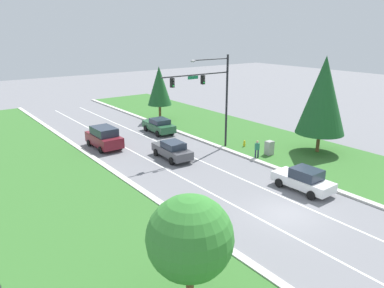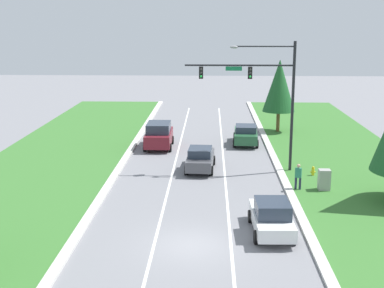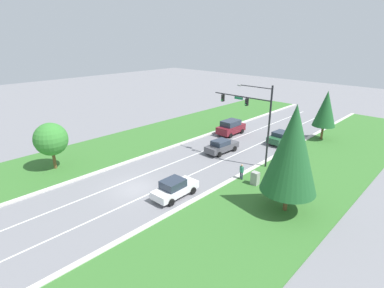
# 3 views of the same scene
# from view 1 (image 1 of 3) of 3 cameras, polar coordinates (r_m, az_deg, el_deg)

# --- Properties ---
(ground_plane) EXTENTS (160.00, 160.00, 0.00)m
(ground_plane) POSITION_cam_1_polar(r_m,az_deg,el_deg) (24.78, 14.04, -10.26)
(ground_plane) COLOR slate
(curb_strip_right) EXTENTS (0.50, 90.00, 0.15)m
(curb_strip_right) POSITION_cam_1_polar(r_m,az_deg,el_deg) (29.01, 21.27, -6.64)
(curb_strip_right) COLOR beige
(curb_strip_right) RESTS_ON ground_plane
(curb_strip_left) EXTENTS (0.50, 90.00, 0.15)m
(curb_strip_left) POSITION_cam_1_polar(r_m,az_deg,el_deg) (21.14, 3.86, -14.61)
(curb_strip_left) COLOR beige
(curb_strip_left) RESTS_ON ground_plane
(grass_verge_right) EXTENTS (10.00, 90.00, 0.08)m
(grass_verge_right) POSITION_cam_1_polar(r_m,az_deg,el_deg) (33.35, 26.17, -4.24)
(grass_verge_right) COLOR #38702D
(grass_verge_right) RESTS_ON ground_plane
(grass_verge_left) EXTENTS (10.00, 90.00, 0.08)m
(grass_verge_left) POSITION_cam_1_polar(r_m,az_deg,el_deg) (18.75, -9.25, -19.59)
(grass_verge_left) COLOR #38702D
(grass_verge_left) RESTS_ON ground_plane
(lane_stripe_inner_left) EXTENTS (0.14, 81.00, 0.01)m
(lane_stripe_inner_left) POSITION_cam_1_polar(r_m,az_deg,el_deg) (23.54, 11.17, -11.58)
(lane_stripe_inner_left) COLOR white
(lane_stripe_inner_left) RESTS_ON ground_plane
(lane_stripe_inner_right) EXTENTS (0.14, 81.00, 0.01)m
(lane_stripe_inner_right) POSITION_cam_1_polar(r_m,az_deg,el_deg) (26.08, 16.61, -9.04)
(lane_stripe_inner_right) COLOR white
(lane_stripe_inner_right) RESTS_ON ground_plane
(traffic_signal_mast) EXTENTS (7.43, 0.41, 8.94)m
(traffic_signal_mast) POSITION_cam_1_polar(r_m,az_deg,el_deg) (34.75, 2.90, 8.30)
(traffic_signal_mast) COLOR black
(traffic_signal_mast) RESTS_ON ground_plane
(forest_sedan) EXTENTS (2.29, 4.67, 1.65)m
(forest_sedan) POSITION_cam_1_polar(r_m,az_deg,el_deg) (42.10, -5.06, 2.83)
(forest_sedan) COLOR #235633
(forest_sedan) RESTS_ON ground_plane
(graphite_sedan) EXTENTS (2.14, 4.66, 1.62)m
(graphite_sedan) POSITION_cam_1_polar(r_m,az_deg,el_deg) (33.54, -3.03, -0.90)
(graphite_sedan) COLOR #4C4C51
(graphite_sedan) RESTS_ON ground_plane
(burgundy_suv) EXTENTS (2.29, 4.62, 2.10)m
(burgundy_suv) POSITION_cam_1_polar(r_m,az_deg,el_deg) (37.49, -13.25, 1.00)
(burgundy_suv) COLOR maroon
(burgundy_suv) RESTS_ON ground_plane
(white_sedan) EXTENTS (2.08, 4.51, 1.71)m
(white_sedan) POSITION_cam_1_polar(r_m,az_deg,el_deg) (28.13, 16.66, -5.21)
(white_sedan) COLOR white
(white_sedan) RESTS_ON ground_plane
(utility_cabinet) EXTENTS (0.70, 0.60, 1.35)m
(utility_cabinet) POSITION_cam_1_polar(r_m,az_deg,el_deg) (35.16, 11.69, -0.64)
(utility_cabinet) COLOR #9E9E99
(utility_cabinet) RESTS_ON ground_plane
(pedestrian) EXTENTS (0.43, 0.34, 1.69)m
(pedestrian) POSITION_cam_1_polar(r_m,az_deg,el_deg) (33.97, 9.89, -0.70)
(pedestrian) COLOR #232842
(pedestrian) RESTS_ON ground_plane
(fire_hydrant) EXTENTS (0.34, 0.20, 0.70)m
(fire_hydrant) POSITION_cam_1_polar(r_m,az_deg,el_deg) (37.27, 7.98, 0.03)
(fire_hydrant) COLOR gold
(fire_hydrant) RESTS_ON ground_plane
(conifer_near_right_tree) EXTENTS (4.43, 4.43, 8.99)m
(conifer_near_right_tree) POSITION_cam_1_polar(r_m,az_deg,el_deg) (36.10, 19.33, 7.01)
(conifer_near_right_tree) COLOR brown
(conifer_near_right_tree) RESTS_ON ground_plane
(oak_near_left_tree) EXTENTS (3.48, 3.48, 5.15)m
(oak_near_left_tree) POSITION_cam_1_polar(r_m,az_deg,el_deg) (14.98, -0.33, -14.18)
(oak_near_left_tree) COLOR brown
(oak_near_left_tree) RESTS_ON ground_plane
(conifer_far_right_tree) EXTENTS (3.01, 3.01, 6.81)m
(conifer_far_right_tree) POSITION_cam_1_polar(r_m,az_deg,el_deg) (47.45, -5.00, 8.81)
(conifer_far_right_tree) COLOR brown
(conifer_far_right_tree) RESTS_ON ground_plane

